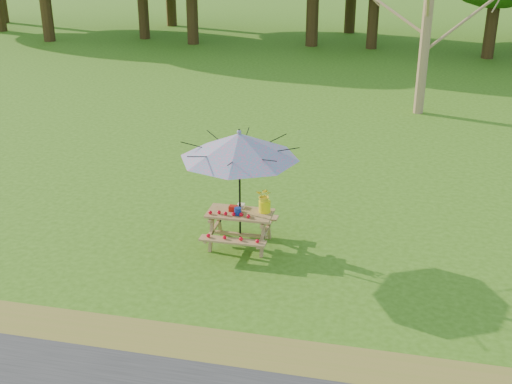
# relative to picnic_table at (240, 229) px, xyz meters

# --- Properties ---
(ground) EXTENTS (120.00, 120.00, 0.00)m
(ground) POSITION_rel_picnic_table_xyz_m (-0.26, -0.50, -0.33)
(ground) COLOR #366112
(ground) RESTS_ON ground
(drygrass_strip) EXTENTS (120.00, 1.20, 0.01)m
(drygrass_strip) POSITION_rel_picnic_table_xyz_m (-0.26, -3.30, -0.32)
(drygrass_strip) COLOR olive
(drygrass_strip) RESTS_ON ground
(picnic_table) EXTENTS (1.20, 1.32, 0.67)m
(picnic_table) POSITION_rel_picnic_table_xyz_m (0.00, 0.00, 0.00)
(picnic_table) COLOR #A9704C
(picnic_table) RESTS_ON ground
(patio_umbrella) EXTENTS (2.28, 2.28, 2.25)m
(patio_umbrella) POSITION_rel_picnic_table_xyz_m (0.00, 0.00, 1.62)
(patio_umbrella) COLOR black
(patio_umbrella) RESTS_ON ground
(produce_bins) EXTENTS (0.26, 0.45, 0.13)m
(produce_bins) POSITION_rel_picnic_table_xyz_m (-0.06, 0.02, 0.40)
(produce_bins) COLOR #B7180E
(produce_bins) RESTS_ON picnic_table
(tomatoes_row) EXTENTS (0.77, 0.13, 0.07)m
(tomatoes_row) POSITION_rel_picnic_table_xyz_m (-0.15, -0.18, 0.38)
(tomatoes_row) COLOR red
(tomatoes_row) RESTS_ON picnic_table
(flower_bucket) EXTENTS (0.33, 0.29, 0.48)m
(flower_bucket) POSITION_rel_picnic_table_xyz_m (0.44, 0.12, 0.60)
(flower_bucket) COLOR #FFF70D
(flower_bucket) RESTS_ON picnic_table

